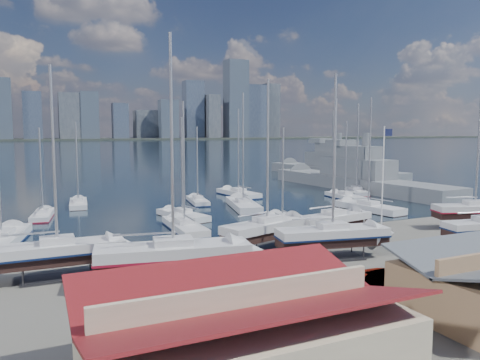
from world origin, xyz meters
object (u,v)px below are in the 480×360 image
sailboat_cradle_0 (58,252)px  car_a (244,294)px  flagpole (383,178)px  naval_ship_west (332,170)px  naval_ship_east (356,181)px

sailboat_cradle_0 → car_a: (10.51, -11.05, -1.28)m
sailboat_cradle_0 → flagpole: bearing=-4.8°
car_a → flagpole: size_ratio=0.40×
sailboat_cradle_0 → flagpole: 29.88m
naval_ship_west → flagpole: bearing=141.7°
naval_ship_east → flagpole: bearing=140.6°
naval_ship_west → sailboat_cradle_0: bearing=124.5°
sailboat_cradle_0 → naval_ship_east: (56.27, 34.52, -0.41)m
naval_ship_east → naval_ship_west: naval_ship_east is taller
naval_ship_west → car_a: bearing=134.3°
naval_ship_east → car_a: (-45.76, -45.57, -0.87)m
sailboat_cradle_0 → flagpole: size_ratio=1.37×
sailboat_cradle_0 → car_a: sailboat_cradle_0 is taller
car_a → flagpole: 21.47m
naval_ship_east → flagpole: naval_ship_east is taller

